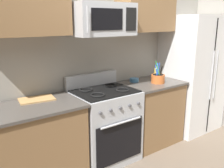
# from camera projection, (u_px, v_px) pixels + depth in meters

# --- Properties ---
(wall_back) EXTENTS (8.00, 0.10, 2.60)m
(wall_back) POSITION_uv_depth(u_px,v_px,m) (87.00, 56.00, 3.26)
(wall_back) COLOR #9E998E
(wall_back) RESTS_ON ground
(counter_left) EXTENTS (0.97, 0.64, 0.91)m
(counter_left) POSITION_uv_depth(u_px,v_px,m) (38.00, 145.00, 2.67)
(counter_left) COLOR olive
(counter_left) RESTS_ON ground
(range_oven) EXTENTS (0.76, 0.68, 1.09)m
(range_oven) POSITION_uv_depth(u_px,v_px,m) (104.00, 124.00, 3.17)
(range_oven) COLOR #B2B5BA
(range_oven) RESTS_ON ground
(counter_right) EXTENTS (0.85, 0.64, 0.91)m
(counter_right) POSITION_uv_depth(u_px,v_px,m) (151.00, 112.00, 3.63)
(counter_right) COLOR olive
(counter_right) RESTS_ON ground
(refrigerator) EXTENTS (0.90, 0.75, 1.84)m
(refrigerator) POSITION_uv_depth(u_px,v_px,m) (192.00, 74.00, 4.02)
(refrigerator) COLOR silver
(refrigerator) RESTS_ON ground
(microwave) EXTENTS (0.74, 0.44, 0.37)m
(microwave) POSITION_uv_depth(u_px,v_px,m) (102.00, 19.00, 2.86)
(microwave) COLOR #B2B5BA
(upper_cabinets_right) EXTENTS (0.84, 0.34, 0.75)m
(upper_cabinets_right) POSITION_uv_depth(u_px,v_px,m) (146.00, 4.00, 3.39)
(upper_cabinets_right) COLOR olive
(utensil_crock) EXTENTS (0.19, 0.19, 0.31)m
(utensil_crock) POSITION_uv_depth(u_px,v_px,m) (158.00, 78.00, 3.47)
(utensil_crock) COLOR #D1662D
(utensil_crock) RESTS_ON counter_right
(cutting_board) EXTENTS (0.40, 0.29, 0.02)m
(cutting_board) POSITION_uv_depth(u_px,v_px,m) (37.00, 99.00, 2.74)
(cutting_board) COLOR tan
(cutting_board) RESTS_ON counter_left
(bottle_oil) EXTENTS (0.06, 0.06, 0.21)m
(bottle_oil) POSITION_uv_depth(u_px,v_px,m) (156.00, 73.00, 3.67)
(bottle_oil) COLOR gold
(bottle_oil) RESTS_ON counter_right
(prep_bowl) EXTENTS (0.13, 0.13, 0.05)m
(prep_bowl) POSITION_uv_depth(u_px,v_px,m) (134.00, 80.00, 3.54)
(prep_bowl) COLOR teal
(prep_bowl) RESTS_ON counter_right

